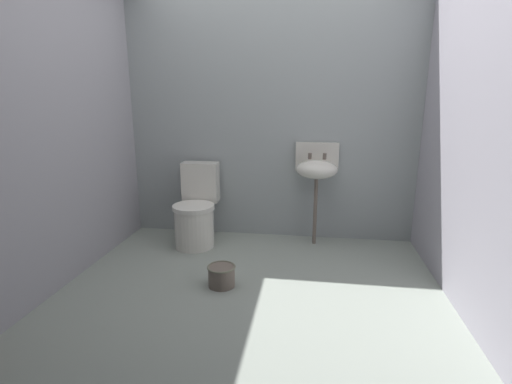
# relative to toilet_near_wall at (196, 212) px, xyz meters

# --- Properties ---
(ground_plane) EXTENTS (3.28, 2.92, 0.08)m
(ground_plane) POSITION_rel_toilet_near_wall_xyz_m (0.68, -0.91, -0.36)
(ground_plane) COLOR gray
(wall_back) EXTENTS (3.28, 0.10, 2.43)m
(wall_back) POSITION_rel_toilet_near_wall_xyz_m (0.68, 0.40, 0.90)
(wall_back) COLOR #959C9C
(wall_back) RESTS_ON ground
(wall_left) EXTENTS (0.10, 2.72, 2.43)m
(wall_left) POSITION_rel_toilet_near_wall_xyz_m (-0.81, -0.81, 0.90)
(wall_left) COLOR #9B98A0
(wall_left) RESTS_ON ground
(wall_right) EXTENTS (0.10, 2.72, 2.43)m
(wall_right) POSITION_rel_toilet_near_wall_xyz_m (2.17, -0.81, 0.90)
(wall_right) COLOR #9B97A3
(wall_right) RESTS_ON ground
(toilet_near_wall) EXTENTS (0.41, 0.60, 0.78)m
(toilet_near_wall) POSITION_rel_toilet_near_wall_xyz_m (0.00, 0.00, 0.00)
(toilet_near_wall) COLOR silver
(toilet_near_wall) RESTS_ON ground
(sink) EXTENTS (0.42, 0.35, 0.99)m
(sink) POSITION_rel_toilet_near_wall_xyz_m (1.16, 0.19, 0.43)
(sink) COLOR #675A50
(sink) RESTS_ON ground
(bucket) EXTENTS (0.22, 0.22, 0.17)m
(bucket) POSITION_rel_toilet_near_wall_xyz_m (0.45, -0.83, -0.23)
(bucket) COLOR #675A50
(bucket) RESTS_ON ground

